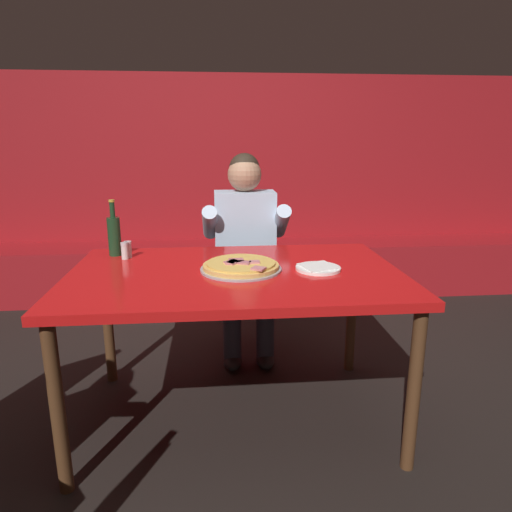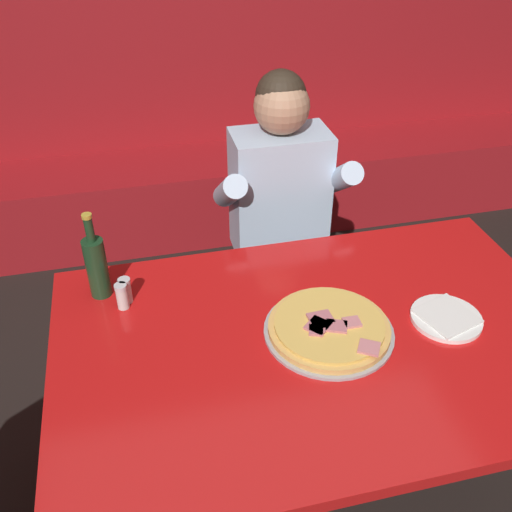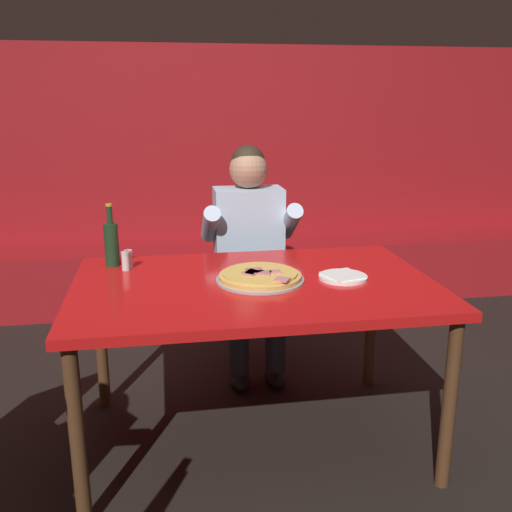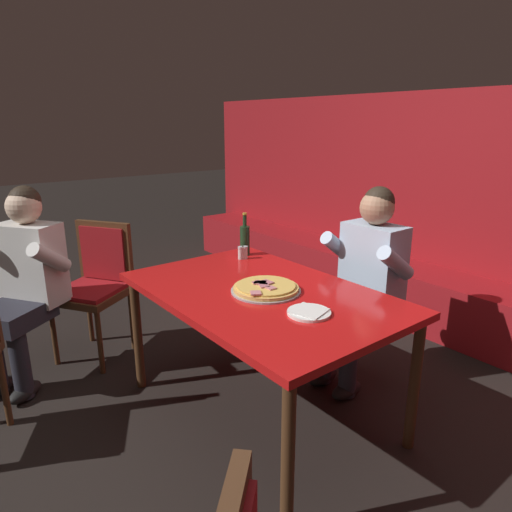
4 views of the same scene
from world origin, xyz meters
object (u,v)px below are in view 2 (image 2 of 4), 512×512
object	(u,v)px
diner_seated_blue_shirt	(285,220)
shaker_black_pepper	(126,291)
shaker_red_pepper_flakes	(122,297)
plate_white_paper	(446,318)
main_dining_table	(319,354)
beer_bottle	(97,265)
pizza	(329,328)

from	to	relation	value
diner_seated_blue_shirt	shaker_black_pepper	bearing A→B (deg)	-144.78
shaker_red_pepper_flakes	plate_white_paper	bearing A→B (deg)	-16.89
plate_white_paper	diner_seated_blue_shirt	xyz separation A→B (m)	(-0.28, 0.76, -0.07)
main_dining_table	diner_seated_blue_shirt	bearing A→B (deg)	82.20
main_dining_table	beer_bottle	xyz separation A→B (m)	(-0.61, 0.35, 0.18)
beer_bottle	shaker_black_pepper	world-z (taller)	beer_bottle
diner_seated_blue_shirt	shaker_red_pepper_flakes	bearing A→B (deg)	-143.76
pizza	diner_seated_blue_shirt	size ratio (longest dim) A/B	0.30
shaker_black_pepper	diner_seated_blue_shirt	distance (m)	0.79
shaker_red_pepper_flakes	diner_seated_blue_shirt	size ratio (longest dim) A/B	0.07
shaker_red_pepper_flakes	main_dining_table	bearing A→B (deg)	-25.68
main_dining_table	diner_seated_blue_shirt	world-z (taller)	diner_seated_blue_shirt
pizza	plate_white_paper	xyz separation A→B (m)	(0.36, -0.03, -0.01)
pizza	shaker_black_pepper	world-z (taller)	shaker_black_pepper
plate_white_paper	shaker_red_pepper_flakes	bearing A→B (deg)	163.11
main_dining_table	beer_bottle	bearing A→B (deg)	150.46
beer_bottle	shaker_black_pepper	xyz separation A→B (m)	(0.08, -0.06, -0.07)
plate_white_paper	beer_bottle	distance (m)	1.07
beer_bottle	main_dining_table	bearing A→B (deg)	-29.54
beer_bottle	pizza	bearing A→B (deg)	-27.93
pizza	beer_bottle	world-z (taller)	beer_bottle
beer_bottle	diner_seated_blue_shirt	xyz separation A→B (m)	(0.71, 0.39, -0.17)
main_dining_table	beer_bottle	size ratio (longest dim) A/B	5.23
main_dining_table	plate_white_paper	bearing A→B (deg)	-2.98
shaker_black_pepper	plate_white_paper	bearing A→B (deg)	-18.54
pizza	shaker_black_pepper	distance (m)	0.63
plate_white_paper	beer_bottle	world-z (taller)	beer_bottle
plate_white_paper	shaker_black_pepper	size ratio (longest dim) A/B	2.44
shaker_black_pepper	shaker_red_pepper_flakes	bearing A→B (deg)	-114.37
main_dining_table	shaker_red_pepper_flakes	distance (m)	0.62
pizza	beer_bottle	distance (m)	0.73
plate_white_paper	shaker_black_pepper	xyz separation A→B (m)	(-0.92, 0.31, 0.03)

